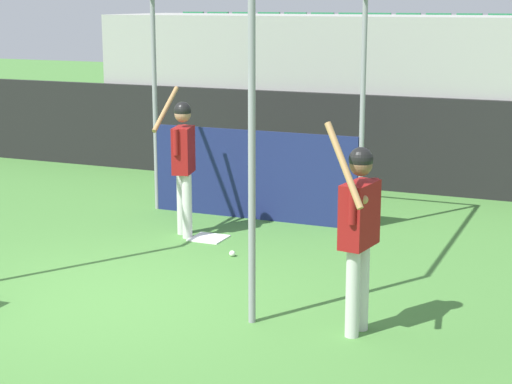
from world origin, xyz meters
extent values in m
plane|color=#477F38|center=(0.00, 0.00, 0.00)|extent=(60.00, 60.00, 0.00)
cube|color=black|center=(0.00, 6.27, 0.78)|extent=(24.00, 0.12, 1.56)
cube|color=#9E9E99|center=(0.00, 7.53, 1.40)|extent=(8.15, 2.40, 2.81)
cube|color=#1E6B3D|center=(-3.30, 6.73, 1.61)|extent=(0.45, 0.40, 0.10)
cube|color=#1E6B3D|center=(-3.30, 6.91, 1.84)|extent=(0.45, 0.06, 0.40)
cube|color=#1E6B3D|center=(-2.75, 6.73, 1.61)|extent=(0.45, 0.40, 0.10)
cube|color=#1E6B3D|center=(-2.75, 6.91, 1.84)|extent=(0.45, 0.06, 0.40)
cube|color=#1E6B3D|center=(-2.20, 6.73, 1.61)|extent=(0.45, 0.40, 0.10)
cube|color=#1E6B3D|center=(-2.20, 6.91, 1.84)|extent=(0.45, 0.06, 0.40)
cube|color=#1E6B3D|center=(-1.65, 6.73, 1.61)|extent=(0.45, 0.40, 0.10)
cube|color=#1E6B3D|center=(-1.65, 6.91, 1.84)|extent=(0.45, 0.06, 0.40)
cube|color=#1E6B3D|center=(-1.10, 6.73, 1.61)|extent=(0.45, 0.40, 0.10)
cube|color=#1E6B3D|center=(-1.10, 6.91, 1.84)|extent=(0.45, 0.06, 0.40)
cube|color=#1E6B3D|center=(-0.55, 6.73, 1.61)|extent=(0.45, 0.40, 0.10)
cube|color=#1E6B3D|center=(-0.55, 6.91, 1.84)|extent=(0.45, 0.06, 0.40)
cube|color=#1E6B3D|center=(0.00, 6.73, 1.61)|extent=(0.45, 0.40, 0.10)
cube|color=#1E6B3D|center=(0.00, 6.91, 1.84)|extent=(0.45, 0.06, 0.40)
cube|color=#1E6B3D|center=(0.55, 6.73, 1.61)|extent=(0.45, 0.40, 0.10)
cube|color=#1E6B3D|center=(0.55, 6.91, 1.84)|extent=(0.45, 0.06, 0.40)
cube|color=#1E6B3D|center=(1.10, 6.73, 1.61)|extent=(0.45, 0.40, 0.10)
cube|color=#1E6B3D|center=(1.10, 6.91, 1.84)|extent=(0.45, 0.06, 0.40)
cube|color=#1E6B3D|center=(1.65, 6.73, 1.61)|extent=(0.45, 0.40, 0.10)
cube|color=#1E6B3D|center=(1.65, 6.91, 1.84)|extent=(0.45, 0.06, 0.40)
cube|color=#1E6B3D|center=(2.20, 6.73, 1.61)|extent=(0.45, 0.40, 0.10)
cube|color=#1E6B3D|center=(2.20, 6.91, 1.84)|extent=(0.45, 0.06, 0.40)
cube|color=#1E6B3D|center=(2.75, 6.73, 1.61)|extent=(0.45, 0.40, 0.10)
cube|color=#1E6B3D|center=(2.75, 6.91, 1.84)|extent=(0.45, 0.06, 0.40)
cube|color=#1E6B3D|center=(-3.30, 7.53, 2.01)|extent=(0.45, 0.40, 0.10)
cube|color=#1E6B3D|center=(-3.30, 7.71, 2.24)|extent=(0.45, 0.06, 0.40)
cube|color=#1E6B3D|center=(-2.75, 7.53, 2.01)|extent=(0.45, 0.40, 0.10)
cube|color=#1E6B3D|center=(-2.75, 7.71, 2.24)|extent=(0.45, 0.06, 0.40)
cube|color=#1E6B3D|center=(-2.20, 7.53, 2.01)|extent=(0.45, 0.40, 0.10)
cube|color=#1E6B3D|center=(-2.20, 7.71, 2.24)|extent=(0.45, 0.06, 0.40)
cube|color=#1E6B3D|center=(-1.65, 7.53, 2.01)|extent=(0.45, 0.40, 0.10)
cube|color=#1E6B3D|center=(-1.65, 7.71, 2.24)|extent=(0.45, 0.06, 0.40)
cube|color=#1E6B3D|center=(-1.10, 7.53, 2.01)|extent=(0.45, 0.40, 0.10)
cube|color=#1E6B3D|center=(-1.10, 7.71, 2.24)|extent=(0.45, 0.06, 0.40)
cube|color=#1E6B3D|center=(-0.55, 7.53, 2.01)|extent=(0.45, 0.40, 0.10)
cube|color=#1E6B3D|center=(-0.55, 7.71, 2.24)|extent=(0.45, 0.06, 0.40)
cube|color=#1E6B3D|center=(0.00, 7.53, 2.01)|extent=(0.45, 0.40, 0.10)
cube|color=#1E6B3D|center=(0.00, 7.71, 2.24)|extent=(0.45, 0.06, 0.40)
cube|color=#1E6B3D|center=(0.55, 7.53, 2.01)|extent=(0.45, 0.40, 0.10)
cube|color=#1E6B3D|center=(0.55, 7.71, 2.24)|extent=(0.45, 0.06, 0.40)
cube|color=#1E6B3D|center=(1.10, 7.53, 2.01)|extent=(0.45, 0.40, 0.10)
cube|color=#1E6B3D|center=(1.10, 7.71, 2.24)|extent=(0.45, 0.06, 0.40)
cube|color=#1E6B3D|center=(1.65, 7.53, 2.01)|extent=(0.45, 0.40, 0.10)
cube|color=#1E6B3D|center=(1.65, 7.71, 2.24)|extent=(0.45, 0.06, 0.40)
cube|color=#1E6B3D|center=(2.20, 7.53, 2.01)|extent=(0.45, 0.40, 0.10)
cube|color=#1E6B3D|center=(2.20, 7.71, 2.24)|extent=(0.45, 0.06, 0.40)
cube|color=#1E6B3D|center=(2.75, 7.53, 2.01)|extent=(0.45, 0.40, 0.10)
cube|color=#1E6B3D|center=(2.75, 7.71, 2.24)|extent=(0.45, 0.06, 0.40)
cube|color=#1E6B3D|center=(-3.30, 8.33, 2.41)|extent=(0.45, 0.40, 0.10)
cube|color=#1E6B3D|center=(-3.30, 8.51, 2.64)|extent=(0.45, 0.06, 0.40)
cube|color=#1E6B3D|center=(-2.75, 8.33, 2.41)|extent=(0.45, 0.40, 0.10)
cube|color=#1E6B3D|center=(-2.75, 8.51, 2.64)|extent=(0.45, 0.06, 0.40)
cube|color=#1E6B3D|center=(-2.20, 8.33, 2.41)|extent=(0.45, 0.40, 0.10)
cube|color=#1E6B3D|center=(-2.20, 8.51, 2.64)|extent=(0.45, 0.06, 0.40)
cube|color=#1E6B3D|center=(-1.65, 8.33, 2.41)|extent=(0.45, 0.40, 0.10)
cube|color=#1E6B3D|center=(-1.65, 8.51, 2.64)|extent=(0.45, 0.06, 0.40)
cube|color=#1E6B3D|center=(-1.10, 8.33, 2.41)|extent=(0.45, 0.40, 0.10)
cube|color=#1E6B3D|center=(-1.10, 8.51, 2.64)|extent=(0.45, 0.06, 0.40)
cube|color=#1E6B3D|center=(-0.55, 8.33, 2.41)|extent=(0.45, 0.40, 0.10)
cube|color=#1E6B3D|center=(-0.55, 8.51, 2.64)|extent=(0.45, 0.06, 0.40)
cube|color=#1E6B3D|center=(0.00, 8.33, 2.41)|extent=(0.45, 0.40, 0.10)
cube|color=#1E6B3D|center=(0.00, 8.51, 2.64)|extent=(0.45, 0.06, 0.40)
cube|color=#1E6B3D|center=(0.55, 8.33, 2.41)|extent=(0.45, 0.40, 0.10)
cube|color=#1E6B3D|center=(0.55, 8.51, 2.64)|extent=(0.45, 0.06, 0.40)
cube|color=#1E6B3D|center=(1.10, 8.33, 2.41)|extent=(0.45, 0.40, 0.10)
cube|color=#1E6B3D|center=(1.10, 8.51, 2.64)|extent=(0.45, 0.06, 0.40)
cube|color=#1E6B3D|center=(1.65, 8.33, 2.41)|extent=(0.45, 0.40, 0.10)
cube|color=#1E6B3D|center=(1.65, 8.51, 2.64)|extent=(0.45, 0.06, 0.40)
cube|color=#1E6B3D|center=(2.20, 8.33, 2.41)|extent=(0.45, 0.40, 0.10)
cube|color=#1E6B3D|center=(2.20, 8.51, 2.64)|extent=(0.45, 0.06, 0.40)
cube|color=#1E6B3D|center=(2.75, 8.33, 2.41)|extent=(0.45, 0.40, 0.10)
cube|color=#1E6B3D|center=(2.75, 8.51, 2.64)|extent=(0.45, 0.06, 0.40)
cylinder|color=gray|center=(1.65, -0.04, 1.56)|extent=(0.07, 0.07, 3.11)
cylinder|color=gray|center=(-1.50, 3.69, 1.56)|extent=(0.07, 0.07, 3.11)
cylinder|color=gray|center=(1.65, 3.69, 1.56)|extent=(0.07, 0.07, 3.11)
cube|color=navy|center=(0.07, 3.67, 0.64)|extent=(3.07, 0.03, 1.28)
cube|color=white|center=(-0.05, 2.48, 0.01)|extent=(0.44, 0.44, 0.02)
cylinder|color=silver|center=(-0.33, 2.40, 0.43)|extent=(0.16, 0.16, 0.86)
cylinder|color=silver|center=(-0.48, 2.55, 0.43)|extent=(0.16, 0.16, 0.86)
cube|color=maroon|center=(-0.40, 2.48, 1.16)|extent=(0.31, 0.44, 0.61)
sphere|color=#A37556|center=(-0.40, 2.48, 1.63)|extent=(0.21, 0.21, 0.21)
sphere|color=black|center=(-0.40, 2.48, 1.68)|extent=(0.22, 0.22, 0.22)
cylinder|color=maroon|center=(-0.40, 2.26, 1.30)|extent=(0.08, 0.08, 0.33)
cylinder|color=maroon|center=(-0.49, 2.68, 1.30)|extent=(0.08, 0.08, 0.33)
cylinder|color=#AD7F4C|center=(-0.75, 2.65, 1.66)|extent=(0.10, 0.74, 0.54)
sphere|color=#AD7F4C|center=(-0.40, 2.67, 1.41)|extent=(0.08, 0.08, 0.08)
cylinder|color=silver|center=(2.68, 0.19, 0.42)|extent=(0.15, 0.15, 0.85)
cylinder|color=silver|center=(2.65, -0.01, 0.42)|extent=(0.15, 0.15, 0.85)
cube|color=maroon|center=(2.66, 0.09, 1.15)|extent=(0.29, 0.49, 0.60)
sphere|color=brown|center=(2.66, 0.09, 1.62)|extent=(0.21, 0.21, 0.21)
sphere|color=black|center=(2.66, 0.09, 1.66)|extent=(0.22, 0.22, 0.22)
cylinder|color=maroon|center=(2.74, 0.32, 1.29)|extent=(0.08, 0.08, 0.33)
cylinder|color=maroon|center=(2.66, -0.16, 1.29)|extent=(0.08, 0.08, 0.33)
cylinder|color=#AD7F4C|center=(2.61, -0.26, 1.67)|extent=(0.47, 0.34, 0.71)
sphere|color=#AD7F4C|center=(2.74, -0.06, 1.33)|extent=(0.08, 0.08, 0.08)
sphere|color=white|center=(0.56, 1.87, 0.04)|extent=(0.07, 0.07, 0.07)
camera|label=1|loc=(4.74, -7.26, 3.07)|focal=60.00mm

